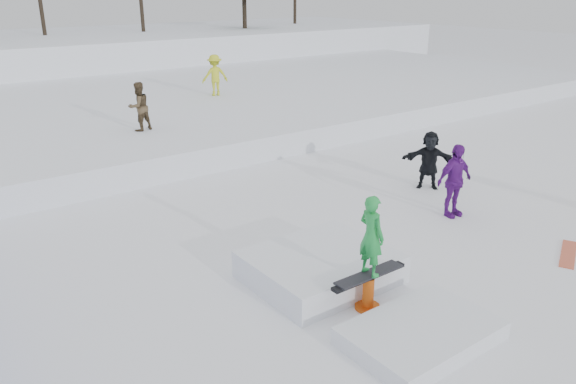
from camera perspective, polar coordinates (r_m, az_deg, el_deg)
ground at (r=10.94m, az=4.20°, el=-8.90°), size 120.00×120.00×0.00m
snow_midrise at (r=24.51m, az=-21.11°, el=7.37°), size 50.00×18.00×0.80m
walker_olive at (r=19.12m, az=-14.90°, el=8.39°), size 0.89×0.76×1.59m
walker_ygreen at (r=24.83m, az=-7.44°, el=11.68°), size 1.25×0.90×1.74m
spectator_purple at (r=14.07m, az=16.54°, el=1.11°), size 1.10×0.54×1.81m
spectator_dark at (r=15.92m, az=14.15°, el=3.17°), size 1.33×1.43×1.60m
loose_board_red at (r=13.25m, az=26.58°, el=-5.65°), size 1.39×0.85×0.03m
jib_rail_feature at (r=10.34m, az=5.88°, el=-8.89°), size 2.60×4.40×2.11m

